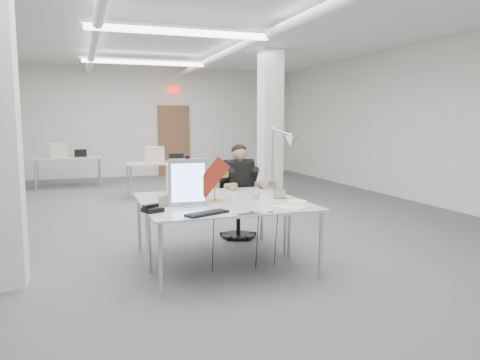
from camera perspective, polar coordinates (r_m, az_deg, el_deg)
The scene contains 23 objects.
room_shell at distance 7.43m, azimuth -6.96°, elevation 7.45°, with size 10.04×14.04×3.24m.
desk_main at distance 4.96m, azimuth -0.83°, elevation -3.49°, with size 1.80×0.90×0.03m, color silver.
desk_second at distance 5.81m, azimuth -3.60°, elevation -1.90°, with size 1.80×0.90×0.03m, color silver.
bg_desk_a at distance 10.32m, azimuth -9.32°, elevation 2.07°, with size 1.60×0.80×0.03m, color silver.
bg_desk_b at distance 12.37m, azimuth -20.24°, elevation 2.58°, with size 1.60×0.80×0.03m, color silver.
filing_cabinet at distance 13.96m, azimuth -27.09°, elevation 2.14°, with size 0.45×0.55×1.20m, color gray.
office_chair at distance 6.64m, azimuth -0.22°, elevation -2.47°, with size 0.53×0.53×1.09m, color black, non-canonical shape.
seated_person at distance 6.54m, azimuth -0.08°, elevation 0.55°, with size 0.50×0.63×0.94m, color black, non-canonical shape.
monitor at distance 5.03m, azimuth -6.38°, elevation -0.29°, with size 0.41×0.04×0.51m, color #B1B1B6.
pennant at distance 5.05m, azimuth -3.47°, elevation 0.35°, with size 0.44×0.01×0.18m, color maroon.
keyboard at distance 4.59m, azimuth -4.04°, elevation -4.08°, with size 0.45×0.15×0.02m, color black.
laptop at distance 4.59m, azimuth 1.41°, elevation -4.06°, with size 0.28×0.18×0.02m, color #A6A5AA.
mouse at distance 4.70m, azimuth 3.80°, elevation -3.74°, with size 0.08×0.05×0.03m, color silver.
bankers_lamp at distance 5.30m, azimuth -3.13°, elevation -0.94°, with size 0.28×0.11×0.31m, color gold, non-canonical shape.
desk_phone at distance 4.78m, azimuth -10.60°, elevation -3.59°, with size 0.18×0.16×0.05m, color black.
picture_frame_left at distance 5.08m, azimuth -9.26°, elevation -2.57°, with size 0.14×0.01×0.11m, color #B77D4E.
picture_frame_right at distance 5.51m, azimuth 4.89°, elevation -1.69°, with size 0.14×0.01×0.11m, color #946740.
desk_clock at distance 5.40m, azimuth 2.13°, elevation -1.91°, with size 0.09×0.09×0.03m, color #AAAAAE.
paper_stack_a at distance 4.98m, azimuth 5.99°, elevation -3.30°, with size 0.23×0.33×0.01m, color silver.
paper_stack_b at distance 5.18m, azimuth 7.04°, elevation -2.90°, with size 0.16×0.22×0.01m, color #E0CF86.
paper_stack_c at distance 5.37m, azimuth 7.00°, elevation -2.54°, with size 0.20×0.14×0.01m, color white.
beige_monitor at distance 5.74m, azimuth -6.83°, elevation 0.04°, with size 0.41×0.39×0.39m, color beige.
architect_lamp at distance 5.85m, azimuth 4.95°, elevation 2.87°, with size 0.25×0.72×0.93m, color silver, non-canonical shape.
Camera 1 is at (-1.51, -7.13, 1.68)m, focal length 35.00 mm.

